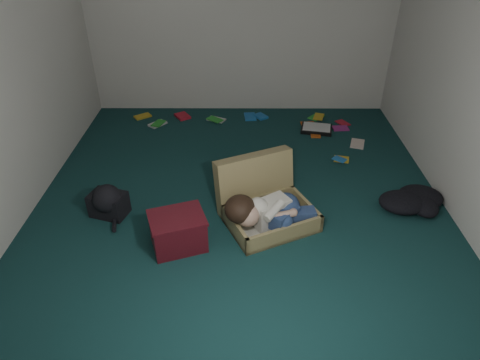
{
  "coord_description": "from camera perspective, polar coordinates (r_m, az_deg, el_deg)",
  "views": [
    {
      "loc": [
        0.01,
        -3.43,
        2.51
      ],
      "look_at": [
        0.0,
        -0.15,
        0.35
      ],
      "focal_mm": 32.0,
      "sensor_mm": 36.0,
      "label": 1
    }
  ],
  "objects": [
    {
      "name": "floor",
      "position": [
        4.25,
        0.01,
        -2.83
      ],
      "size": [
        4.5,
        4.5,
        0.0
      ],
      "primitive_type": "plane",
      "color": "#133838",
      "rests_on": "ground"
    },
    {
      "name": "wall_back",
      "position": [
        5.81,
        0.1,
        21.35
      ],
      "size": [
        4.5,
        0.0,
        4.5
      ],
      "primitive_type": "plane",
      "rotation": [
        1.57,
        0.0,
        0.0
      ],
      "color": "silver",
      "rests_on": "ground"
    },
    {
      "name": "wall_front",
      "position": [
        1.69,
        -0.28,
        -12.38
      ],
      "size": [
        4.5,
        0.0,
        4.5
      ],
      "primitive_type": "plane",
      "rotation": [
        -1.57,
        0.0,
        0.0
      ],
      "color": "silver",
      "rests_on": "ground"
    },
    {
      "name": "suitcase",
      "position": [
        3.96,
        3.21,
        -2.94
      ],
      "size": [
        1.0,
        0.99,
        0.56
      ],
      "rotation": [
        0.0,
        0.0,
        0.43
      ],
      "color": "#9B8A55",
      "rests_on": "floor"
    },
    {
      "name": "person",
      "position": [
        3.78,
        3.86,
        -4.15
      ],
      "size": [
        0.84,
        0.46,
        0.35
      ],
      "rotation": [
        0.0,
        0.0,
        0.43
      ],
      "color": "silver",
      "rests_on": "suitcase"
    },
    {
      "name": "maroon_bin",
      "position": [
        3.68,
        -8.26,
        -6.77
      ],
      "size": [
        0.55,
        0.49,
        0.31
      ],
      "rotation": [
        0.0,
        0.0,
        0.33
      ],
      "color": "#501019",
      "rests_on": "floor"
    },
    {
      "name": "backpack",
      "position": [
        4.2,
        -17.13,
        -3.0
      ],
      "size": [
        0.49,
        0.43,
        0.25
      ],
      "primitive_type": null,
      "rotation": [
        0.0,
        0.0,
        -0.3
      ],
      "color": "black",
      "rests_on": "floor"
    },
    {
      "name": "clothing_pile",
      "position": [
        4.46,
        22.44,
        -2.68
      ],
      "size": [
        0.55,
        0.49,
        0.15
      ],
      "primitive_type": null,
      "rotation": [
        0.0,
        0.0,
        0.3
      ],
      "color": "black",
      "rests_on": "floor"
    },
    {
      "name": "paper_tray",
      "position": [
        5.65,
        10.16,
        6.75
      ],
      "size": [
        0.44,
        0.36,
        0.05
      ],
      "rotation": [
        0.0,
        0.0,
        -0.2
      ],
      "color": "black",
      "rests_on": "floor"
    },
    {
      "name": "book_scatter",
      "position": [
        5.7,
        3.96,
        7.26
      ],
      "size": [
        2.96,
        1.38,
        0.02
      ],
      "color": "gold",
      "rests_on": "floor"
    }
  ]
}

